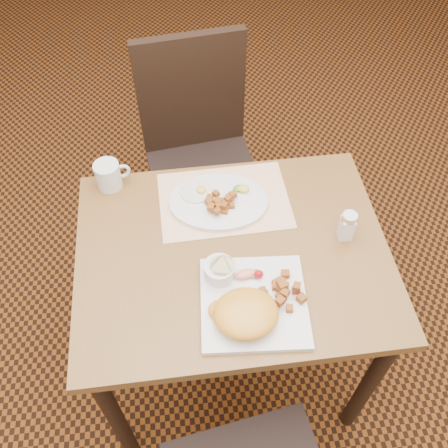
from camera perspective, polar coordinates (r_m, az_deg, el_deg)
ground at (r=2.10m, az=0.74°, el=-14.93°), size 8.00×8.00×0.00m
table at (r=1.53m, az=0.98°, el=-5.47°), size 0.90×0.70×0.75m
chair_far at (r=2.03m, az=-2.82°, el=8.71°), size 0.47×0.48×0.97m
placemat at (r=1.55m, az=0.02°, el=2.72°), size 0.41×0.29×0.00m
plate_square at (r=1.34m, az=3.42°, el=-8.95°), size 0.30×0.30×0.02m
plate_oval at (r=1.54m, az=-0.65°, el=2.54°), size 0.33×0.26×0.02m
hollandaise_mound at (r=1.28m, az=2.44°, el=-10.23°), size 0.18×0.15×0.06m
ramekin at (r=1.35m, az=-0.52°, el=-5.30°), size 0.08×0.08×0.05m
garnish_sq at (r=1.36m, az=3.02°, el=-5.72°), size 0.08×0.04×0.03m
fried_egg at (r=1.55m, az=-3.12°, el=3.81°), size 0.10×0.10×0.02m
garnish_ov at (r=1.55m, az=2.05°, el=4.08°), size 0.05×0.04×0.02m
salt_shaker at (r=1.47m, az=13.88°, el=-0.18°), size 0.04×0.04×0.10m
coffee_mug at (r=1.61m, az=-13.02°, el=5.46°), size 0.11×0.08×0.09m
home_fries_sq at (r=1.34m, az=6.73°, el=-7.54°), size 0.12×0.13×0.04m
home_fries_ov at (r=1.50m, az=-0.38°, el=2.47°), size 0.10×0.10×0.03m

